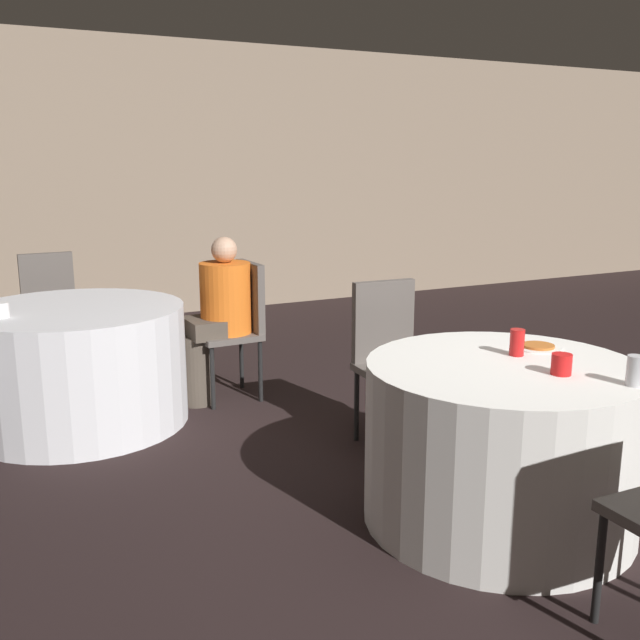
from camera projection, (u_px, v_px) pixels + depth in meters
The scene contains 13 objects.
ground_plane at pixel (505, 502), 3.42m from camera, with size 16.00×16.00×0.00m, color black.
wall_back at pixel (196, 180), 7.48m from camera, with size 16.00×0.06×2.80m.
table_near at pixel (500, 443), 3.19m from camera, with size 1.21×1.21×0.73m.
table_far at pixel (78, 365), 4.39m from camera, with size 1.32×1.32×0.73m.
chair_near_north at pixel (390, 348), 4.05m from camera, with size 0.42×0.42×0.93m.
chair_far_north at pixel (51, 305), 5.27m from camera, with size 0.41×0.42×0.93m.
chair_far_east at pixel (239, 318), 4.84m from camera, with size 0.42×0.41×0.93m.
person_orange_shirt at pixel (216, 318), 4.76m from camera, with size 0.51×0.34×1.11m.
pizza_plate_near at pixel (538, 347), 3.36m from camera, with size 0.22×0.22×0.02m.
soda_can_silver at pixel (635, 371), 2.79m from camera, with size 0.07×0.07×0.12m.
soda_can_red at pixel (517, 342), 3.23m from camera, with size 0.07×0.07×0.12m.
cup_near at pixel (561, 364), 2.94m from camera, with size 0.08×0.08×0.09m.
cup_far at pixel (1, 310), 4.01m from camera, with size 0.09×0.09×0.09m.
Camera 1 is at (-2.18, -2.43, 1.60)m, focal length 40.00 mm.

